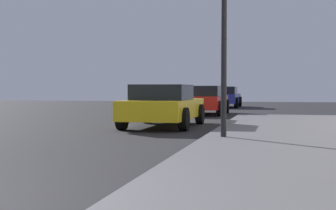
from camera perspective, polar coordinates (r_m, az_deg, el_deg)
name	(u,v)px	position (r m, az deg, el deg)	size (l,w,h in m)	color
car_yellow	(164,105)	(14.97, -0.52, -0.04)	(1.98, 4.30, 1.27)	yellow
car_red	(203,100)	(22.16, 4.05, 0.58)	(1.99, 4.22, 1.27)	red
car_blue	(224,97)	(30.73, 6.41, 0.95)	(1.94, 4.18, 1.43)	#233899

